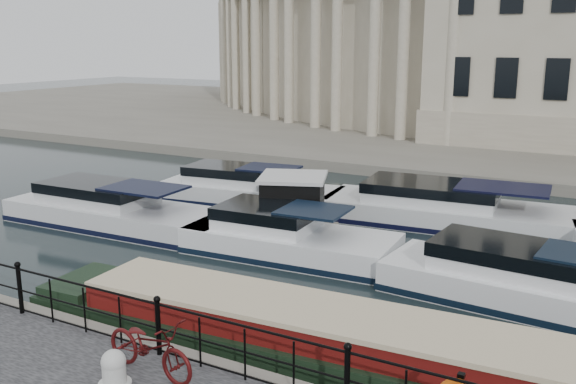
% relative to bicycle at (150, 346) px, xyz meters
% --- Properties ---
extents(ground_plane, '(160.00, 160.00, 0.00)m').
position_rel_bicycle_xyz_m(ground_plane, '(-0.37, 2.92, -1.11)').
color(ground_plane, black).
rests_on(ground_plane, ground).
extents(far_bank, '(120.00, 42.00, 0.55)m').
position_rel_bicycle_xyz_m(far_bank, '(-0.37, 41.92, -0.83)').
color(far_bank, '#6B665B').
rests_on(far_bank, ground_plane).
extents(railing, '(24.14, 0.14, 1.22)m').
position_rel_bicycle_xyz_m(railing, '(-0.37, 0.67, 0.10)').
color(railing, black).
rests_on(railing, near_quay).
extents(civic_building, '(53.55, 31.84, 16.85)m').
position_rel_bicycle_xyz_m(civic_building, '(-1.36, 37.62, 5.93)').
color(civic_building, '#ADA38C').
rests_on(civic_building, far_bank).
extents(bicycle, '(2.18, 0.96, 1.11)m').
position_rel_bicycle_xyz_m(bicycle, '(0.00, 0.00, 0.00)').
color(bicycle, '#430C0C').
rests_on(bicycle, near_quay).
extents(mooring_bollard, '(0.59, 0.59, 0.67)m').
position_rel_bicycle_xyz_m(mooring_bollard, '(-0.31, -0.61, -0.24)').
color(mooring_bollard, silver).
rests_on(mooring_bollard, near_quay).
extents(narrowboat, '(16.62, 3.19, 1.60)m').
position_rel_bicycle_xyz_m(narrowboat, '(3.28, 2.89, -0.74)').
color(narrowboat, black).
rests_on(narrowboat, ground_plane).
extents(harbour_hut, '(3.71, 3.44, 2.18)m').
position_rel_bicycle_xyz_m(harbour_hut, '(-2.76, 10.42, -0.15)').
color(harbour_hut, '#6B665B').
rests_on(harbour_hut, ground_plane).
extents(cabin_cruisers, '(25.24, 9.84, 1.99)m').
position_rel_bicycle_xyz_m(cabin_cruisers, '(-0.63, 11.12, -0.74)').
color(cabin_cruisers, silver).
rests_on(cabin_cruisers, ground_plane).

